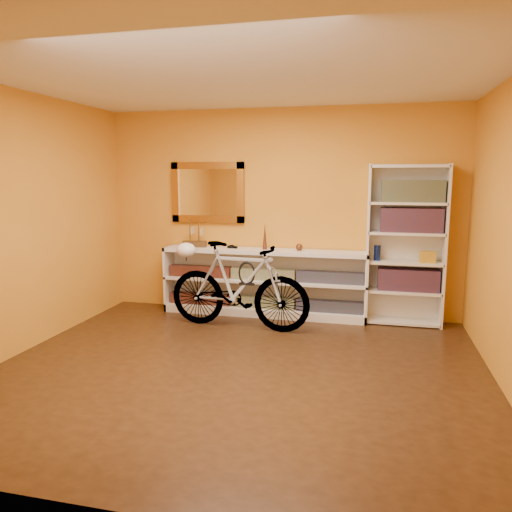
% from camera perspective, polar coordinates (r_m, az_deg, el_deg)
% --- Properties ---
extents(floor, '(4.50, 4.00, 0.01)m').
position_cam_1_polar(floor, '(4.60, -2.08, -13.23)').
color(floor, black).
rests_on(floor, ground).
extents(ceiling, '(4.50, 4.00, 0.01)m').
position_cam_1_polar(ceiling, '(4.33, -2.30, 20.57)').
color(ceiling, silver).
rests_on(ceiling, ground).
extents(back_wall, '(4.50, 0.01, 2.60)m').
position_cam_1_polar(back_wall, '(6.22, 2.80, 5.08)').
color(back_wall, orange).
rests_on(back_wall, ground).
extents(left_wall, '(0.01, 4.00, 2.60)m').
position_cam_1_polar(left_wall, '(5.34, -26.23, 3.43)').
color(left_wall, orange).
rests_on(left_wall, ground).
extents(gilt_mirror, '(0.98, 0.06, 0.78)m').
position_cam_1_polar(gilt_mirror, '(6.41, -5.69, 7.41)').
color(gilt_mirror, '#915D1A').
rests_on(gilt_mirror, back_wall).
extents(wall_socket, '(0.09, 0.02, 0.09)m').
position_cam_1_polar(wall_socket, '(6.27, 10.83, -4.78)').
color(wall_socket, silver).
rests_on(wall_socket, back_wall).
extents(console_unit, '(2.60, 0.35, 0.85)m').
position_cam_1_polar(console_unit, '(6.20, 0.88, -3.11)').
color(console_unit, silver).
rests_on(console_unit, floor).
extents(cd_row_lower, '(2.50, 0.13, 0.14)m').
position_cam_1_polar(cd_row_lower, '(6.24, 0.84, -5.43)').
color(cd_row_lower, black).
rests_on(cd_row_lower, console_unit).
extents(cd_row_upper, '(2.50, 0.13, 0.14)m').
position_cam_1_polar(cd_row_upper, '(6.16, 0.85, -2.15)').
color(cd_row_upper, '#1C557F').
rests_on(cd_row_upper, console_unit).
extents(model_ship, '(0.32, 0.16, 0.36)m').
position_cam_1_polar(model_ship, '(6.36, -7.23, 2.68)').
color(model_ship, '#3D2711').
rests_on(model_ship, console_unit).
extents(toy_car, '(0.00, 0.00, 0.00)m').
position_cam_1_polar(toy_car, '(6.22, -2.77, 0.92)').
color(toy_car, black).
rests_on(toy_car, console_unit).
extents(bronze_ornament, '(0.06, 0.06, 0.34)m').
position_cam_1_polar(bronze_ornament, '(6.09, 1.04, 2.35)').
color(bronze_ornament, '#58301E').
rests_on(bronze_ornament, console_unit).
extents(decorative_orb, '(0.09, 0.09, 0.09)m').
position_cam_1_polar(decorative_orb, '(6.03, 5.08, 1.03)').
color(decorative_orb, '#58301E').
rests_on(decorative_orb, console_unit).
extents(bookcase, '(0.90, 0.30, 1.90)m').
position_cam_1_polar(bookcase, '(6.00, 17.09, 1.16)').
color(bookcase, silver).
rests_on(bookcase, floor).
extents(book_row_a, '(0.70, 0.22, 0.26)m').
position_cam_1_polar(book_row_a, '(6.07, 17.38, -2.64)').
color(book_row_a, maroon).
rests_on(book_row_a, bookcase).
extents(book_row_b, '(0.70, 0.22, 0.28)m').
position_cam_1_polar(book_row_b, '(5.97, 17.71, 4.04)').
color(book_row_b, maroon).
rests_on(book_row_b, bookcase).
extents(book_row_c, '(0.70, 0.22, 0.25)m').
position_cam_1_polar(book_row_c, '(5.95, 17.87, 7.25)').
color(book_row_c, '#184E56').
rests_on(book_row_c, bookcase).
extents(travel_mug, '(0.08, 0.08, 0.18)m').
position_cam_1_polar(travel_mug, '(5.98, 14.01, 0.37)').
color(travel_mug, navy).
rests_on(travel_mug, bookcase).
extents(red_tin, '(0.17, 0.17, 0.18)m').
position_cam_1_polar(red_tin, '(5.97, 15.42, 7.05)').
color(red_tin, maroon).
rests_on(red_tin, bookcase).
extents(yellow_bag, '(0.18, 0.13, 0.13)m').
position_cam_1_polar(yellow_bag, '(6.00, 19.44, -0.11)').
color(yellow_bag, gold).
rests_on(yellow_bag, bookcase).
extents(bicycle, '(0.59, 1.76, 1.02)m').
position_cam_1_polar(bicycle, '(5.64, -2.07, -3.49)').
color(bicycle, silver).
rests_on(bicycle, floor).
extents(helmet, '(0.23, 0.22, 0.17)m').
position_cam_1_polar(helmet, '(5.83, -8.20, 0.71)').
color(helmet, white).
rests_on(helmet, bicycle).
extents(u_lock, '(0.20, 0.02, 0.20)m').
position_cam_1_polar(u_lock, '(5.57, -1.09, -2.03)').
color(u_lock, black).
rests_on(u_lock, bicycle).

